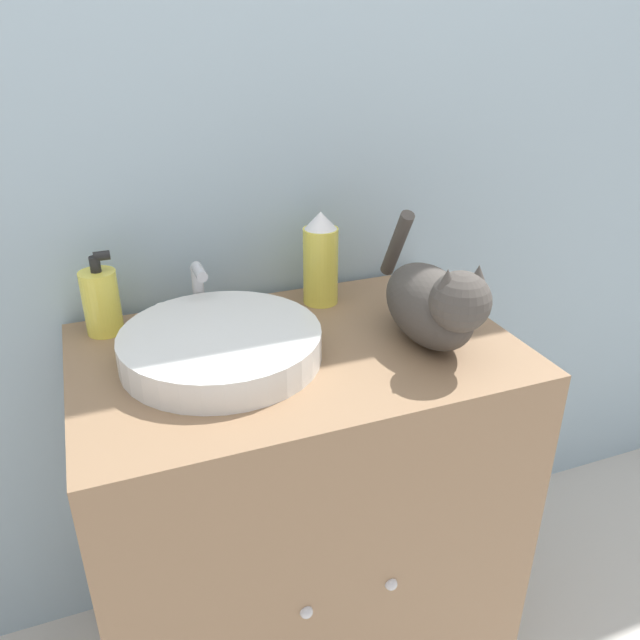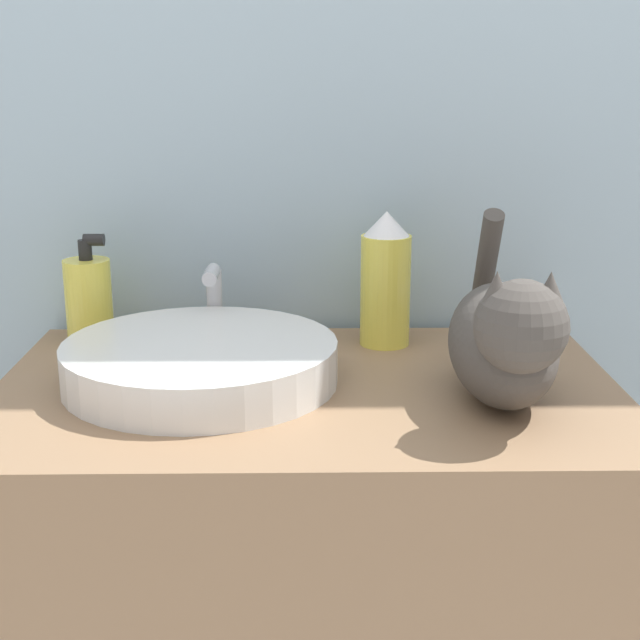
{
  "view_description": "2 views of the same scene",
  "coord_description": "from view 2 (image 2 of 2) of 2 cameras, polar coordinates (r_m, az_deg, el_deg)",
  "views": [
    {
      "loc": [
        -0.33,
        -0.7,
        1.38
      ],
      "look_at": [
        0.03,
        0.21,
        0.9
      ],
      "focal_mm": 35.0,
      "sensor_mm": 36.0,
      "label": 1
    },
    {
      "loc": [
        0.0,
        -0.84,
        1.22
      ],
      "look_at": [
        0.02,
        0.24,
        0.92
      ],
      "focal_mm": 50.0,
      "sensor_mm": 36.0,
      "label": 2
    }
  ],
  "objects": [
    {
      "name": "soap_bottle",
      "position": [
        1.38,
        -14.68,
        1.3
      ],
      "size": [
        0.07,
        0.07,
        0.17
      ],
      "color": "#EADB4C",
      "rests_on": "vanity_cabinet"
    },
    {
      "name": "wall_back",
      "position": [
        1.41,
        -1.01,
        17.03
      ],
      "size": [
        6.0,
        0.05,
        2.5
      ],
      "color": "#9EB7C6",
      "rests_on": "ground_plane"
    },
    {
      "name": "cat",
      "position": [
        1.1,
        11.65,
        -1.15
      ],
      "size": [
        0.14,
        0.36,
        0.22
      ],
      "rotation": [
        0.0,
        0.0,
        -1.61
      ],
      "color": "#47423D",
      "rests_on": "vanity_cabinet"
    },
    {
      "name": "spray_bottle",
      "position": [
        1.32,
        4.11,
        2.53
      ],
      "size": [
        0.07,
        0.07,
        0.2
      ],
      "color": "#EADB4C",
      "rests_on": "vanity_cabinet"
    },
    {
      "name": "sink_basin",
      "position": [
        1.18,
        -7.77,
        -2.71
      ],
      "size": [
        0.36,
        0.36,
        0.06
      ],
      "color": "white",
      "rests_on": "vanity_cabinet"
    },
    {
      "name": "faucet",
      "position": [
        1.36,
        -6.88,
        0.63
      ],
      "size": [
        0.18,
        0.08,
        0.12
      ],
      "color": "silver",
      "rests_on": "vanity_cabinet"
    }
  ]
}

